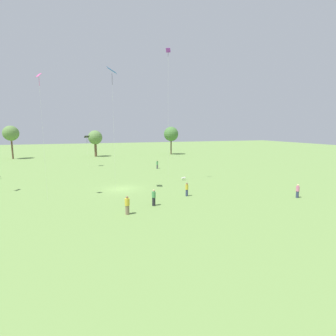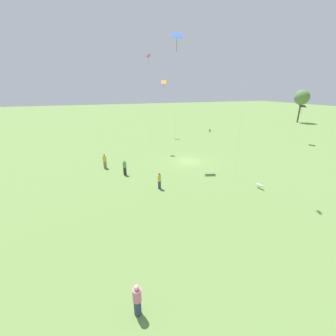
{
  "view_description": "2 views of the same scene",
  "coord_description": "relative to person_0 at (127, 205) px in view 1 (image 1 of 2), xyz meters",
  "views": [
    {
      "loc": [
        -5.55,
        -36.67,
        8.58
      ],
      "look_at": [
        5.14,
        -5.37,
        3.54
      ],
      "focal_mm": 28.0,
      "sensor_mm": 36.0,
      "label": 1
    },
    {
      "loc": [
        27.54,
        -13.14,
        9.95
      ],
      "look_at": [
        9.62,
        -6.6,
        3.08
      ],
      "focal_mm": 24.0,
      "sensor_mm": 36.0,
      "label": 2
    }
  ],
  "objects": [
    {
      "name": "kite_2",
      "position": [
        8.99,
        13.61,
        17.1
      ],
      "size": [
        0.79,
        0.71,
        20.34
      ],
      "rotation": [
        0.0,
        0.0,
        1.82
      ],
      "color": "purple",
      "rests_on": "ground_plane"
    },
    {
      "name": "person_0",
      "position": [
        0.0,
        0.0,
        0.0
      ],
      "size": [
        0.58,
        0.58,
        1.89
      ],
      "rotation": [
        0.0,
        0.0,
        1.32
      ],
      "color": "#847056",
      "rests_on": "ground_plane"
    },
    {
      "name": "person_1",
      "position": [
        21.19,
        -0.49,
        -0.08
      ],
      "size": [
        0.5,
        0.5,
        1.71
      ],
      "rotation": [
        0.0,
        0.0,
        3.45
      ],
      "color": "#333D5B",
      "rests_on": "ground_plane"
    },
    {
      "name": "tree_1",
      "position": [
        0.53,
        57.18,
        4.79
      ],
      "size": [
        4.22,
        4.22,
        7.94
      ],
      "color": "brown",
      "rests_on": "ground_plane"
    },
    {
      "name": "kite_3",
      "position": [
        -2.51,
        35.76,
        5.65
      ],
      "size": [
        1.3,
        1.23,
        6.97
      ],
      "rotation": [
        0.0,
        0.0,
        2.58
      ],
      "color": "black",
      "rests_on": "ground_plane"
    },
    {
      "name": "tree_2",
      "position": [
        24.6,
        56.26,
        5.75
      ],
      "size": [
        4.73,
        4.73,
        9.08
      ],
      "color": "brown",
      "rests_on": "ground_plane"
    },
    {
      "name": "tree_0",
      "position": [
        -22.0,
        58.24,
        6.21
      ],
      "size": [
        4.2,
        4.2,
        9.31
      ],
      "color": "brown",
      "rests_on": "ground_plane"
    },
    {
      "name": "person_3",
      "position": [
        8.46,
        4.7,
        -0.06
      ],
      "size": [
        0.51,
        0.51,
        1.75
      ],
      "rotation": [
        0.0,
        0.0,
        1.0
      ],
      "color": "#333D5B",
      "rests_on": "ground_plane"
    },
    {
      "name": "person_2",
      "position": [
        3.32,
        2.01,
        -0.01
      ],
      "size": [
        0.6,
        0.6,
        1.85
      ],
      "rotation": [
        0.0,
        0.0,
        5.67
      ],
      "color": "#232328",
      "rests_on": "ground_plane"
    },
    {
      "name": "person_4",
      "position": [
        11.42,
        27.95,
        -0.03
      ],
      "size": [
        0.55,
        0.55,
        1.81
      ],
      "rotation": [
        0.0,
        0.0,
        3.96
      ],
      "color": "#4C4C51",
      "rests_on": "ground_plane"
    },
    {
      "name": "kite_4",
      "position": [
        -8.2,
        8.55,
        12.33
      ],
      "size": [
        0.74,
        0.78,
        14.74
      ],
      "rotation": [
        0.0,
        0.0,
        4.5
      ],
      "color": "#E54C99",
      "rests_on": "ground_plane"
    },
    {
      "name": "kite_0",
      "position": [
        0.14,
        9.81,
        14.45
      ],
      "size": [
        1.43,
        1.56,
        16.19
      ],
      "rotation": [
        0.0,
        0.0,
        0.49
      ],
      "color": "blue",
      "rests_on": "ground_plane"
    },
    {
      "name": "dog_1",
      "position": [
        12.03,
        14.51,
        -0.58
      ],
      "size": [
        0.81,
        0.39,
        0.51
      ],
      "rotation": [
        0.0,
        0.0,
        4.91
      ],
      "color": "silver",
      "rests_on": "ground_plane"
    },
    {
      "name": "ground_plane",
      "position": [
        1.22,
        11.37,
        -0.93
      ],
      "size": [
        240.0,
        240.0,
        0.0
      ],
      "primitive_type": "plane",
      "color": "#6B8E47"
    }
  ]
}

